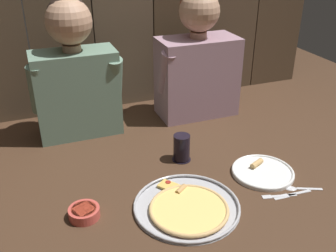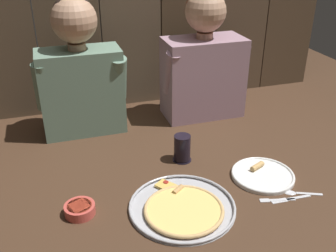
{
  "view_description": "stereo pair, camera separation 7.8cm",
  "coord_description": "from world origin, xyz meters",
  "px_view_note": "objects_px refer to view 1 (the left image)",
  "views": [
    {
      "loc": [
        -0.5,
        -1.17,
        0.88
      ],
      "look_at": [
        -0.02,
        0.1,
        0.18
      ],
      "focal_mm": 41.48,
      "sensor_mm": 36.0,
      "label": 1
    },
    {
      "loc": [
        -0.43,
        -1.19,
        0.88
      ],
      "look_at": [
        -0.02,
        0.1,
        0.18
      ],
      "focal_mm": 41.48,
      "sensor_mm": 36.0,
      "label": 2
    }
  ],
  "objects_px": {
    "dipping_bowl": "(84,212)",
    "diner_right": "(198,59)",
    "dinner_plate": "(263,172)",
    "pizza_tray": "(187,207)",
    "drinking_glass": "(182,148)",
    "diner_left": "(74,71)"
  },
  "relations": [
    {
      "from": "dipping_bowl",
      "to": "diner_right",
      "type": "relative_size",
      "value": 0.17
    },
    {
      "from": "dinner_plate",
      "to": "diner_right",
      "type": "distance_m",
      "value": 0.68
    },
    {
      "from": "dinner_plate",
      "to": "diner_right",
      "type": "xyz_separation_m",
      "value": [
        -0.01,
        0.62,
        0.28
      ]
    },
    {
      "from": "pizza_tray",
      "to": "dinner_plate",
      "type": "bearing_deg",
      "value": 14.46
    },
    {
      "from": "pizza_tray",
      "to": "drinking_glass",
      "type": "distance_m",
      "value": 0.33
    },
    {
      "from": "dipping_bowl",
      "to": "drinking_glass",
      "type": "bearing_deg",
      "value": 26.16
    },
    {
      "from": "pizza_tray",
      "to": "diner_right",
      "type": "height_order",
      "value": "diner_right"
    },
    {
      "from": "pizza_tray",
      "to": "dipping_bowl",
      "type": "height_order",
      "value": "dipping_bowl"
    },
    {
      "from": "pizza_tray",
      "to": "dinner_plate",
      "type": "relative_size",
      "value": 1.52
    },
    {
      "from": "pizza_tray",
      "to": "diner_right",
      "type": "xyz_separation_m",
      "value": [
        0.36,
        0.71,
        0.28
      ]
    },
    {
      "from": "drinking_glass",
      "to": "diner_right",
      "type": "distance_m",
      "value": 0.53
    },
    {
      "from": "dipping_bowl",
      "to": "diner_left",
      "type": "bearing_deg",
      "value": 81.36
    },
    {
      "from": "diner_left",
      "to": "pizza_tray",
      "type": "bearing_deg",
      "value": -70.82
    },
    {
      "from": "pizza_tray",
      "to": "dipping_bowl",
      "type": "relative_size",
      "value": 3.55
    },
    {
      "from": "pizza_tray",
      "to": "diner_left",
      "type": "relative_size",
      "value": 0.59
    },
    {
      "from": "pizza_tray",
      "to": "dipping_bowl",
      "type": "bearing_deg",
      "value": 165.6
    },
    {
      "from": "pizza_tray",
      "to": "diner_right",
      "type": "distance_m",
      "value": 0.84
    },
    {
      "from": "dinner_plate",
      "to": "drinking_glass",
      "type": "xyz_separation_m",
      "value": [
        -0.26,
        0.21,
        0.05
      ]
    },
    {
      "from": "diner_left",
      "to": "diner_right",
      "type": "distance_m",
      "value": 0.6
    },
    {
      "from": "drinking_glass",
      "to": "diner_left",
      "type": "bearing_deg",
      "value": 131.2
    },
    {
      "from": "dipping_bowl",
      "to": "diner_right",
      "type": "bearing_deg",
      "value": 41.74
    },
    {
      "from": "drinking_glass",
      "to": "diner_left",
      "type": "xyz_separation_m",
      "value": [
        -0.35,
        0.4,
        0.25
      ]
    }
  ]
}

